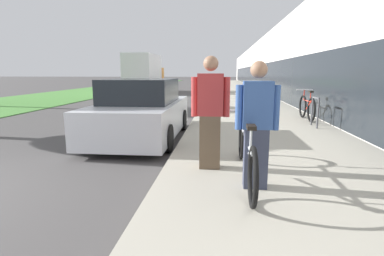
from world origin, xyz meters
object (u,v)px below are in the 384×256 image
Objects in this scene: bike_rack_hoop at (315,109)px; parked_sedan_curbside at (142,112)px; person_rider at (257,126)px; moving_truck at (145,74)px; person_bystander at (210,113)px; cruiser_bike_nearest at (307,107)px; tandem_bicycle at (246,152)px.

bike_rack_hoop is 4.87m from parked_sedan_curbside.
person_rider is 21.66m from moving_truck.
moving_truck is at bearing 104.09° from parked_sedan_curbside.
person_bystander is 3.24m from parked_sedan_curbside.
person_bystander is at bearing 129.41° from person_rider.
person_bystander is at bearing -125.08° from bike_rack_hoop.
cruiser_bike_nearest is 0.42× the size of parked_sedan_curbside.
person_rider is 0.95× the size of cruiser_bike_nearest.
moving_truck is at bearing 119.67° from bike_rack_hoop.
moving_truck is at bearing 108.27° from tandem_bicycle.
tandem_bicycle is 0.86m from person_bystander.
person_bystander reaches higher than cruiser_bike_nearest.
parked_sedan_curbside reaches higher than tandem_bicycle.
tandem_bicycle is 21.31m from moving_truck.
bike_rack_hoop is at bearing 62.84° from tandem_bicycle.
person_rider is (0.10, -0.34, 0.46)m from tandem_bicycle.
person_rider is 4.24m from parked_sedan_curbside.
person_bystander is at bearing 141.32° from tandem_bicycle.
parked_sedan_curbside is at bearing -150.83° from cruiser_bike_nearest.
moving_truck is (-6.68, 20.22, 1.02)m from tandem_bicycle.
bike_rack_hoop is (2.29, 4.47, 0.13)m from tandem_bicycle.
bike_rack_hoop is 0.20× the size of parked_sedan_curbside.
tandem_bicycle is 1.52× the size of cruiser_bike_nearest.
bike_rack_hoop is 0.14× the size of moving_truck.
moving_truck reaches higher than bike_rack_hoop.
person_rider is at bearing -110.83° from cruiser_bike_nearest.
parked_sedan_curbside reaches higher than bike_rack_hoop.
tandem_bicycle is 3.19× the size of bike_rack_hoop.
person_bystander is at bearing -72.77° from moving_truck.
parked_sedan_curbside reaches higher than cruiser_bike_nearest.
person_rider is at bearing -71.77° from moving_truck.
bike_rack_hoop is 1.30m from cruiser_bike_nearest.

